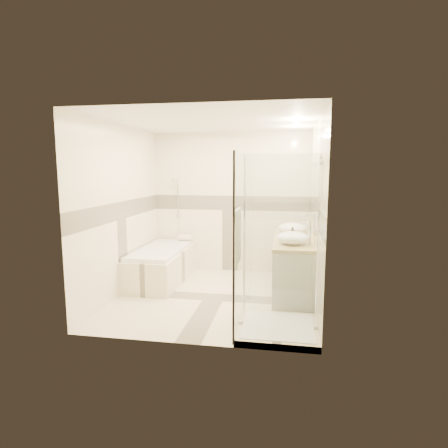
% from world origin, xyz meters
% --- Properties ---
extents(room, '(2.82, 3.02, 2.52)m').
position_xyz_m(room, '(0.06, 0.01, 1.26)').
color(room, beige).
rests_on(room, ground).
extents(bathtub, '(0.75, 1.70, 0.56)m').
position_xyz_m(bathtub, '(-1.02, 0.65, 0.31)').
color(bathtub, beige).
rests_on(bathtub, ground).
extents(vanity, '(0.58, 1.62, 0.85)m').
position_xyz_m(vanity, '(1.12, 0.30, 0.43)').
color(vanity, silver).
rests_on(vanity, ground).
extents(shower_enclosure, '(0.96, 0.93, 2.04)m').
position_xyz_m(shower_enclosure, '(0.83, -0.97, 0.51)').
color(shower_enclosure, beige).
rests_on(shower_enclosure, ground).
extents(vessel_sink_near, '(0.44, 0.44, 0.18)m').
position_xyz_m(vessel_sink_near, '(1.10, 0.72, 0.94)').
color(vessel_sink_near, white).
rests_on(vessel_sink_near, vanity).
extents(vessel_sink_far, '(0.43, 0.43, 0.17)m').
position_xyz_m(vessel_sink_far, '(1.10, -0.09, 0.94)').
color(vessel_sink_far, white).
rests_on(vessel_sink_far, vanity).
extents(faucet_near, '(0.13, 0.03, 0.31)m').
position_xyz_m(faucet_near, '(1.32, 0.72, 1.03)').
color(faucet_near, silver).
rests_on(faucet_near, vanity).
extents(faucet_far, '(0.13, 0.03, 0.31)m').
position_xyz_m(faucet_far, '(1.32, -0.09, 1.03)').
color(faucet_far, silver).
rests_on(faucet_far, vanity).
extents(amenity_bottle_a, '(0.10, 0.10, 0.18)m').
position_xyz_m(amenity_bottle_a, '(1.10, 0.25, 0.94)').
color(amenity_bottle_a, black).
rests_on(amenity_bottle_a, vanity).
extents(amenity_bottle_b, '(0.17, 0.17, 0.16)m').
position_xyz_m(amenity_bottle_b, '(1.10, 0.36, 0.93)').
color(amenity_bottle_b, black).
rests_on(amenity_bottle_b, vanity).
extents(folded_towels, '(0.16, 0.24, 0.07)m').
position_xyz_m(folded_towels, '(1.10, 0.94, 0.89)').
color(folded_towels, white).
rests_on(folded_towels, vanity).
extents(rolled_towel, '(0.25, 0.11, 0.11)m').
position_xyz_m(rolled_towel, '(-0.80, 1.35, 0.62)').
color(rolled_towel, white).
rests_on(rolled_towel, bathtub).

